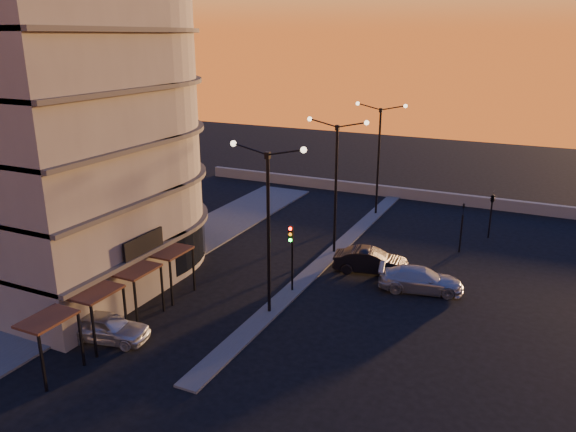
% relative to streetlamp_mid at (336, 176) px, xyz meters
% --- Properties ---
extents(ground, '(120.00, 120.00, 0.00)m').
position_rel_streetlamp_mid_xyz_m(ground, '(0.00, -10.00, -5.59)').
color(ground, black).
rests_on(ground, ground).
extents(sidewalk_west, '(5.00, 40.00, 0.12)m').
position_rel_streetlamp_mid_xyz_m(sidewalk_west, '(-10.50, -6.00, -5.53)').
color(sidewalk_west, '#4B4B49').
rests_on(sidewalk_west, ground).
extents(median, '(1.20, 36.00, 0.12)m').
position_rel_streetlamp_mid_xyz_m(median, '(0.00, 0.00, -5.53)').
color(median, '#4B4B49').
rests_on(median, ground).
extents(parapet, '(44.00, 0.50, 1.00)m').
position_rel_streetlamp_mid_xyz_m(parapet, '(2.00, 16.00, -5.09)').
color(parapet, slate).
rests_on(parapet, ground).
extents(building, '(14.35, 17.08, 25.00)m').
position_rel_streetlamp_mid_xyz_m(building, '(-14.00, -9.97, 6.32)').
color(building, slate).
rests_on(building, ground).
extents(streetlamp_near, '(4.32, 0.32, 9.51)m').
position_rel_streetlamp_mid_xyz_m(streetlamp_near, '(0.00, -10.00, 0.00)').
color(streetlamp_near, black).
rests_on(streetlamp_near, ground).
extents(streetlamp_mid, '(4.32, 0.32, 9.51)m').
position_rel_streetlamp_mid_xyz_m(streetlamp_mid, '(0.00, 0.00, 0.00)').
color(streetlamp_mid, black).
rests_on(streetlamp_mid, ground).
extents(streetlamp_far, '(4.32, 0.32, 9.51)m').
position_rel_streetlamp_mid_xyz_m(streetlamp_far, '(0.00, 10.00, 0.00)').
color(streetlamp_far, black).
rests_on(streetlamp_far, ground).
extents(traffic_light_main, '(0.28, 0.44, 4.25)m').
position_rel_streetlamp_mid_xyz_m(traffic_light_main, '(0.00, -7.13, -2.70)').
color(traffic_light_main, black).
rests_on(traffic_light_main, ground).
extents(signal_east_a, '(0.13, 0.16, 3.60)m').
position_rel_streetlamp_mid_xyz_m(signal_east_a, '(8.00, 4.00, -3.66)').
color(signal_east_a, black).
rests_on(signal_east_a, ground).
extents(signal_east_b, '(0.42, 1.99, 3.60)m').
position_rel_streetlamp_mid_xyz_m(signal_east_b, '(9.50, 8.00, -2.49)').
color(signal_east_b, black).
rests_on(signal_east_b, ground).
extents(car_hatchback, '(4.59, 2.61, 1.47)m').
position_rel_streetlamp_mid_xyz_m(car_hatchback, '(-6.03, -16.14, -4.86)').
color(car_hatchback, silver).
rests_on(car_hatchback, ground).
extents(car_sedan, '(5.01, 2.58, 1.57)m').
position_rel_streetlamp_mid_xyz_m(car_sedan, '(3.36, -2.18, -4.81)').
color(car_sedan, black).
rests_on(car_sedan, ground).
extents(car_wagon, '(5.34, 3.09, 1.45)m').
position_rel_streetlamp_mid_xyz_m(car_wagon, '(6.91, -3.55, -4.87)').
color(car_wagon, '#9FA2A6').
rests_on(car_wagon, ground).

